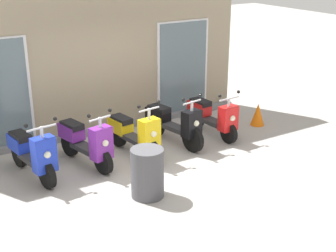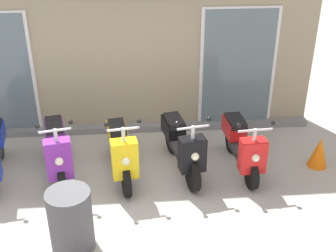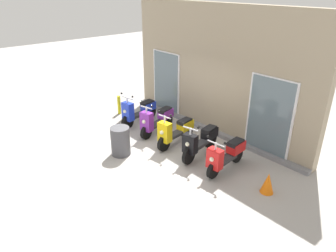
% 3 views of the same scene
% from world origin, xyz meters
% --- Properties ---
extents(ground_plane, '(40.00, 40.00, 0.00)m').
position_xyz_m(ground_plane, '(0.00, 0.00, 0.00)').
color(ground_plane, '#A8A39E').
extents(storefront_facade, '(7.18, 0.50, 4.04)m').
position_xyz_m(storefront_facade, '(0.00, 2.51, 1.95)').
color(storefront_facade, gray).
rests_on(storefront_facade, ground_plane).
extents(scooter_blue, '(0.63, 1.61, 1.23)m').
position_xyz_m(scooter_blue, '(-1.97, 0.88, 0.47)').
color(scooter_blue, black).
rests_on(scooter_blue, ground_plane).
extents(scooter_purple, '(0.66, 1.57, 1.20)m').
position_xyz_m(scooter_purple, '(-0.95, 0.87, 0.47)').
color(scooter_purple, black).
rests_on(scooter_purple, ground_plane).
extents(scooter_yellow, '(0.58, 1.60, 1.22)m').
position_xyz_m(scooter_yellow, '(0.03, 0.80, 0.46)').
color(scooter_yellow, black).
rests_on(scooter_yellow, ground_plane).
extents(scooter_black, '(0.66, 1.68, 1.18)m').
position_xyz_m(scooter_black, '(1.00, 0.88, 0.47)').
color(scooter_black, black).
rests_on(scooter_black, ground_plane).
extents(scooter_red, '(0.58, 1.53, 1.11)m').
position_xyz_m(scooter_red, '(1.97, 0.83, 0.45)').
color(scooter_red, black).
rests_on(scooter_red, ground_plane).
extents(traffic_cone, '(0.32, 0.32, 0.52)m').
position_xyz_m(traffic_cone, '(3.26, 0.80, 0.26)').
color(traffic_cone, orange).
rests_on(traffic_cone, ground_plane).
extents(curb_bollard, '(0.12, 0.12, 0.70)m').
position_xyz_m(curb_bollard, '(-3.20, 0.87, 0.35)').
color(curb_bollard, yellow).
rests_on(curb_bollard, ground_plane).
extents(trash_bin, '(0.55, 0.55, 0.84)m').
position_xyz_m(trash_bin, '(-0.56, -0.79, 0.42)').
color(trash_bin, '#4C4C51').
rests_on(trash_bin, ground_plane).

